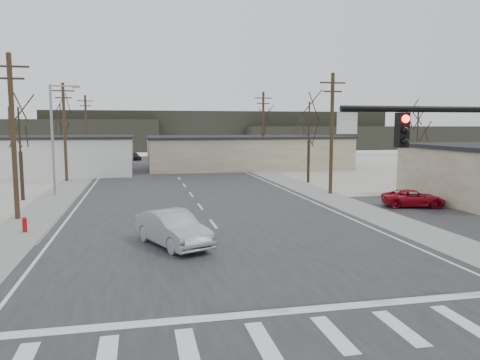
% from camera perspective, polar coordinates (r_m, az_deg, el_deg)
% --- Properties ---
extents(ground, '(140.00, 140.00, 0.00)m').
position_cam_1_polar(ground, '(19.70, 0.37, -10.25)').
color(ground, silver).
rests_on(ground, ground).
extents(main_road, '(18.00, 110.00, 0.05)m').
position_cam_1_polar(main_road, '(34.13, -5.09, -2.99)').
color(main_road, '#252427').
rests_on(main_road, ground).
extents(cross_road, '(90.00, 10.00, 0.04)m').
position_cam_1_polar(cross_road, '(19.70, 0.37, -10.20)').
color(cross_road, '#252427').
rests_on(cross_road, ground).
extents(sidewalk_left, '(3.00, 90.00, 0.06)m').
position_cam_1_polar(sidewalk_left, '(39.37, -21.53, -2.13)').
color(sidewalk_left, gray).
rests_on(sidewalk_left, ground).
extents(sidewalk_right, '(3.00, 90.00, 0.06)m').
position_cam_1_polar(sidewalk_right, '(41.51, 8.72, -1.30)').
color(sidewalk_right, gray).
rests_on(sidewalk_right, ground).
extents(fire_hydrant, '(0.24, 0.24, 0.87)m').
position_cam_1_polar(fire_hydrant, '(27.61, -24.77, -4.98)').
color(fire_hydrant, '#A50C0C').
rests_on(fire_hydrant, ground).
extents(building_left_far, '(22.30, 12.30, 4.50)m').
position_cam_1_polar(building_left_far, '(59.71, -23.64, 2.78)').
color(building_left_far, silver).
rests_on(building_left_far, ground).
extents(building_right_far, '(26.30, 14.30, 4.30)m').
position_cam_1_polar(building_right_far, '(64.07, 0.60, 3.47)').
color(building_right_far, beige).
rests_on(building_right_far, ground).
extents(upole_left_b, '(2.20, 0.30, 10.00)m').
position_cam_1_polar(upole_left_b, '(31.30, -25.94, 5.07)').
color(upole_left_b, '#412F1E').
rests_on(upole_left_b, ground).
extents(upole_left_c, '(2.20, 0.30, 10.00)m').
position_cam_1_polar(upole_left_c, '(50.95, -20.59, 5.68)').
color(upole_left_c, '#412F1E').
rests_on(upole_left_c, ground).
extents(upole_left_d, '(2.20, 0.30, 10.00)m').
position_cam_1_polar(upole_left_d, '(70.80, -18.23, 5.93)').
color(upole_left_d, '#412F1E').
rests_on(upole_left_d, ground).
extents(upole_right_a, '(2.20, 0.30, 10.00)m').
position_cam_1_polar(upole_right_a, '(39.60, 11.11, 5.81)').
color(upole_right_a, '#412F1E').
rests_on(upole_right_a, ground).
extents(upole_right_b, '(2.20, 0.30, 10.00)m').
position_cam_1_polar(upole_right_b, '(60.45, 2.84, 6.18)').
color(upole_right_b, '#412F1E').
rests_on(upole_right_b, ground).
extents(streetlight_main, '(2.40, 0.25, 9.00)m').
position_cam_1_polar(streetlight_main, '(40.96, -21.65, 5.30)').
color(streetlight_main, gray).
rests_on(streetlight_main, ground).
extents(tree_left_near, '(3.30, 3.30, 7.35)m').
position_cam_1_polar(tree_left_near, '(39.43, -25.31, 5.30)').
color(tree_left_near, '#32261F').
rests_on(tree_left_near, ground).
extents(tree_right_mid, '(3.74, 3.74, 8.33)m').
position_cam_1_polar(tree_right_mid, '(47.40, 8.42, 6.84)').
color(tree_right_mid, '#32261F').
rests_on(tree_right_mid, ground).
extents(tree_left_far, '(3.96, 3.96, 8.82)m').
position_cam_1_polar(tree_left_far, '(65.17, -21.02, 6.72)').
color(tree_left_far, '#32261F').
rests_on(tree_left_far, ground).
extents(tree_right_far, '(3.52, 3.52, 7.84)m').
position_cam_1_polar(tree_right_far, '(72.94, 3.07, 6.54)').
color(tree_right_far, '#32261F').
rests_on(tree_right_far, ground).
extents(tree_lot, '(3.52, 3.52, 7.84)m').
position_cam_1_polar(tree_lot, '(48.09, 20.85, 6.06)').
color(tree_lot, '#32261F').
rests_on(tree_lot, ground).
extents(hill_center, '(80.00, 18.00, 9.00)m').
position_cam_1_polar(hill_center, '(115.99, -2.66, 6.06)').
color(hill_center, '#333026').
rests_on(hill_center, ground).
extents(hill_right, '(60.00, 18.00, 5.50)m').
position_cam_1_polar(hill_right, '(121.18, 14.46, 5.05)').
color(hill_right, '#333026').
rests_on(hill_right, ground).
extents(sedan_crossing, '(3.62, 5.28, 1.65)m').
position_cam_1_polar(sedan_crossing, '(22.53, -8.23, -5.87)').
color(sedan_crossing, '#90959A').
rests_on(sedan_crossing, main_road).
extents(car_far_a, '(2.77, 4.88, 1.33)m').
position_cam_1_polar(car_far_a, '(58.56, -7.97, 1.69)').
color(car_far_a, black).
rests_on(car_far_a, main_road).
extents(car_far_b, '(2.73, 4.13, 1.31)m').
position_cam_1_polar(car_far_b, '(79.30, -12.83, 2.87)').
color(car_far_b, black).
rests_on(car_far_b, main_road).
extents(car_parked_red, '(4.64, 3.00, 1.19)m').
position_cam_1_polar(car_parked_red, '(35.09, 20.40, -2.12)').
color(car_parked_red, maroon).
rests_on(car_parked_red, parking_lot).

